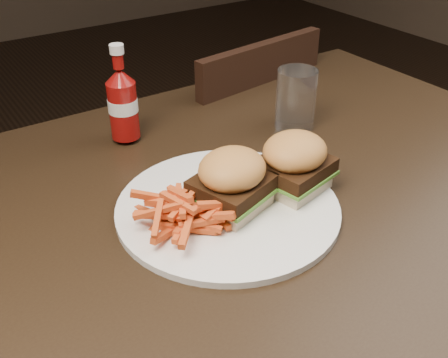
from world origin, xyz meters
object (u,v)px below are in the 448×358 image
chair_far (213,171)px  tumbler (296,100)px  ketchup_bottle (123,110)px  plate (228,207)px  dining_table (243,193)px

chair_far → tumbler: bearing=73.3°
chair_far → ketchup_bottle: ketchup_bottle is taller
plate → ketchup_bottle: ketchup_bottle is taller
plate → ketchup_bottle: bearing=96.1°
chair_far → dining_table: bearing=54.8°
chair_far → ketchup_bottle: size_ratio=3.67×
ketchup_bottle → tumbler: size_ratio=0.88×
dining_table → chair_far: (0.26, 0.50, -0.30)m
dining_table → plate: bearing=-143.1°
dining_table → tumbler: 0.24m
plate → ketchup_bottle: size_ratio=3.18×
dining_table → tumbler: (0.20, 0.11, 0.08)m
ketchup_bottle → plate: bearing=-83.9°
chair_far → ketchup_bottle: bearing=28.5°
plate → ketchup_bottle: (-0.03, 0.29, 0.06)m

